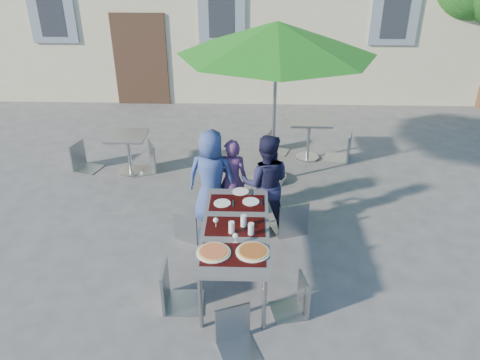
{
  "coord_description": "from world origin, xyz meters",
  "views": [
    {
      "loc": [
        0.79,
        -3.9,
        3.83
      ],
      "look_at": [
        0.61,
        1.64,
        0.9
      ],
      "focal_mm": 35.0,
      "sensor_mm": 36.0,
      "label": 1
    }
  ],
  "objects_px": {
    "child_0": "(211,177)",
    "bg_chair_r_0": "(145,141)",
    "pizza_near_left": "(214,252)",
    "pizza_near_right": "(253,251)",
    "cafe_table_1": "(309,131)",
    "child_2": "(266,184)",
    "bg_chair_l_1": "(275,128)",
    "chair_3": "(172,263)",
    "bg_chair_l_0": "(80,141)",
    "child_1": "(232,180)",
    "chair_5": "(236,310)",
    "chair_1": "(245,204)",
    "bg_chair_r_1": "(345,130)",
    "dining_table": "(235,230)",
    "patio_umbrella": "(277,39)",
    "chair_2": "(292,198)",
    "chair_4": "(297,277)",
    "chair_0": "(188,209)",
    "cafe_table_0": "(128,147)"
  },
  "relations": [
    {
      "from": "dining_table",
      "to": "bg_chair_r_0",
      "type": "distance_m",
      "value": 3.41
    },
    {
      "from": "cafe_table_1",
      "to": "chair_3",
      "type": "bearing_deg",
      "value": -115.3
    },
    {
      "from": "child_0",
      "to": "pizza_near_left",
      "type": "bearing_deg",
      "value": 102.67
    },
    {
      "from": "child_1",
      "to": "chair_5",
      "type": "distance_m",
      "value": 2.53
    },
    {
      "from": "pizza_near_right",
      "to": "bg_chair_l_1",
      "type": "bearing_deg",
      "value": 84.78
    },
    {
      "from": "child_1",
      "to": "chair_1",
      "type": "relative_size",
      "value": 1.41
    },
    {
      "from": "bg_chair_l_0",
      "to": "bg_chair_r_1",
      "type": "distance_m",
      "value": 4.85
    },
    {
      "from": "bg_chair_r_1",
      "to": "pizza_near_left",
      "type": "bearing_deg",
      "value": -117.55
    },
    {
      "from": "pizza_near_right",
      "to": "cafe_table_0",
      "type": "xyz_separation_m",
      "value": [
        -2.23,
        3.38,
        -0.29
      ]
    },
    {
      "from": "chair_4",
      "to": "bg_chair_r_1",
      "type": "xyz_separation_m",
      "value": [
        1.2,
        4.12,
        0.12
      ]
    },
    {
      "from": "chair_2",
      "to": "chair_4",
      "type": "relative_size",
      "value": 1.19
    },
    {
      "from": "patio_umbrella",
      "to": "bg_chair_r_0",
      "type": "height_order",
      "value": "patio_umbrella"
    },
    {
      "from": "pizza_near_right",
      "to": "cafe_table_1",
      "type": "relative_size",
      "value": 0.47
    },
    {
      "from": "chair_4",
      "to": "cafe_table_0",
      "type": "relative_size",
      "value": 1.16
    },
    {
      "from": "pizza_near_left",
      "to": "child_2",
      "type": "distance_m",
      "value": 1.77
    },
    {
      "from": "child_2",
      "to": "chair_4",
      "type": "bearing_deg",
      "value": 103.28
    },
    {
      "from": "chair_0",
      "to": "bg_chair_l_1",
      "type": "relative_size",
      "value": 0.99
    },
    {
      "from": "chair_3",
      "to": "pizza_near_left",
      "type": "bearing_deg",
      "value": -2.77
    },
    {
      "from": "child_2",
      "to": "bg_chair_l_1",
      "type": "xyz_separation_m",
      "value": [
        0.23,
        2.72,
        -0.24
      ]
    },
    {
      "from": "chair_1",
      "to": "bg_chair_r_1",
      "type": "xyz_separation_m",
      "value": [
        1.81,
        2.63,
        0.08
      ]
    },
    {
      "from": "child_2",
      "to": "chair_1",
      "type": "height_order",
      "value": "child_2"
    },
    {
      "from": "chair_4",
      "to": "bg_chair_l_0",
      "type": "height_order",
      "value": "bg_chair_l_0"
    },
    {
      "from": "pizza_near_left",
      "to": "chair_3",
      "type": "relative_size",
      "value": 0.38
    },
    {
      "from": "pizza_near_left",
      "to": "child_1",
      "type": "height_order",
      "value": "child_1"
    },
    {
      "from": "chair_0",
      "to": "cafe_table_1",
      "type": "xyz_separation_m",
      "value": [
        1.92,
        2.74,
        0.08
      ]
    },
    {
      "from": "bg_chair_l_0",
      "to": "bg_chair_r_1",
      "type": "relative_size",
      "value": 0.91
    },
    {
      "from": "bg_chair_l_0",
      "to": "cafe_table_1",
      "type": "xyz_separation_m",
      "value": [
        4.15,
        0.57,
        0.02
      ]
    },
    {
      "from": "pizza_near_left",
      "to": "bg_chair_r_0",
      "type": "relative_size",
      "value": 0.39
    },
    {
      "from": "chair_5",
      "to": "bg_chair_r_1",
      "type": "bearing_deg",
      "value": 68.22
    },
    {
      "from": "bg_chair_r_0",
      "to": "child_2",
      "type": "bearing_deg",
      "value": -40.7
    },
    {
      "from": "chair_2",
      "to": "chair_4",
      "type": "height_order",
      "value": "chair_2"
    },
    {
      "from": "dining_table",
      "to": "pizza_near_right",
      "type": "distance_m",
      "value": 0.56
    },
    {
      "from": "child_2",
      "to": "chair_5",
      "type": "height_order",
      "value": "child_2"
    },
    {
      "from": "chair_3",
      "to": "bg_chair_r_0",
      "type": "xyz_separation_m",
      "value": [
        -1.04,
        3.45,
        -0.01
      ]
    },
    {
      "from": "dining_table",
      "to": "pizza_near_right",
      "type": "bearing_deg",
      "value": -67.44
    },
    {
      "from": "child_0",
      "to": "cafe_table_1",
      "type": "relative_size",
      "value": 1.79
    },
    {
      "from": "dining_table",
      "to": "chair_5",
      "type": "xyz_separation_m",
      "value": [
        0.05,
        -1.12,
        -0.2
      ]
    },
    {
      "from": "child_1",
      "to": "chair_5",
      "type": "relative_size",
      "value": 1.48
    },
    {
      "from": "bg_chair_l_0",
      "to": "bg_chair_r_0",
      "type": "bearing_deg",
      "value": -1.99
    },
    {
      "from": "pizza_near_left",
      "to": "dining_table",
      "type": "bearing_deg",
      "value": 67.93
    },
    {
      "from": "dining_table",
      "to": "pizza_near_right",
      "type": "relative_size",
      "value": 4.89
    },
    {
      "from": "dining_table",
      "to": "pizza_near_left",
      "type": "xyz_separation_m",
      "value": [
        -0.22,
        -0.53,
        0.07
      ]
    },
    {
      "from": "pizza_near_right",
      "to": "cafe_table_0",
      "type": "height_order",
      "value": "pizza_near_right"
    },
    {
      "from": "child_1",
      "to": "chair_2",
      "type": "relative_size",
      "value": 1.28
    },
    {
      "from": "patio_umbrella",
      "to": "cafe_table_1",
      "type": "bearing_deg",
      "value": 53.67
    },
    {
      "from": "bg_chair_r_0",
      "to": "patio_umbrella",
      "type": "bearing_deg",
      "value": -8.83
    },
    {
      "from": "chair_2",
      "to": "chair_5",
      "type": "relative_size",
      "value": 1.16
    },
    {
      "from": "pizza_near_left",
      "to": "pizza_near_right",
      "type": "distance_m",
      "value": 0.43
    },
    {
      "from": "child_1",
      "to": "bg_chair_r_1",
      "type": "height_order",
      "value": "child_1"
    },
    {
      "from": "child_0",
      "to": "bg_chair_r_0",
      "type": "relative_size",
      "value": 1.46
    }
  ]
}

